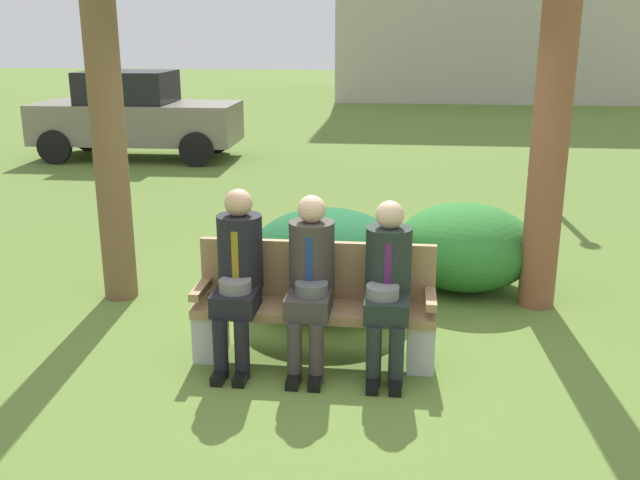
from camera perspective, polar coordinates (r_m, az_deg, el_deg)
The scene contains 9 objects.
ground_plane at distance 5.73m, azimuth 0.23°, elevation -9.04°, with size 80.00×80.00×0.00m, color #5B7730.
park_bench at distance 5.53m, azimuth -0.41°, elevation -5.30°, with size 1.82×0.44×0.90m.
seated_man_left at distance 5.39m, azimuth -6.53°, elevation -2.34°, with size 0.34×0.72×1.33m.
seated_man_middle at distance 5.30m, azimuth -0.77°, elevation -2.75°, with size 0.34×0.72×1.30m.
seated_man_right at distance 5.26m, azimuth 5.38°, elevation -3.12°, with size 0.34×0.72×1.27m.
shrub_near_bench at distance 7.14m, azimuth 11.43°, elevation -0.51°, with size 1.35×1.24×0.85m, color #2D772D.
shrub_mid_lawn at distance 6.50m, azimuth 0.57°, elevation -1.54°, with size 1.47×1.34×0.92m, color #1A562D.
parked_car_near at distance 14.62m, azimuth -14.45°, elevation 9.56°, with size 3.93×1.76×1.68m.
street_lamp at distance 11.53m, azimuth 17.43°, elevation 13.50°, with size 0.24×0.24×3.25m.
Camera 1 is at (0.57, -5.14, 2.47)m, focal length 40.30 mm.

